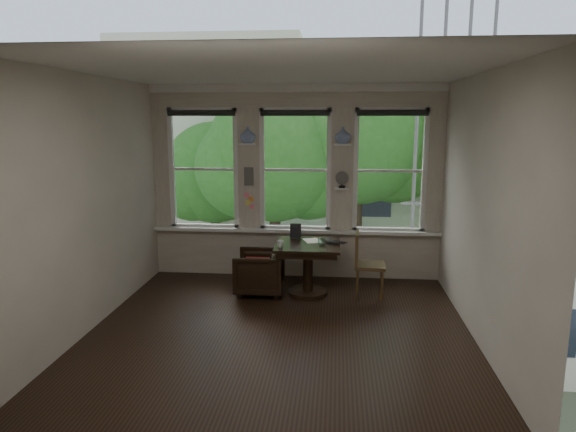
# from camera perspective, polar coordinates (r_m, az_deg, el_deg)

# --- Properties ---
(ground) EXTENTS (4.50, 4.50, 0.00)m
(ground) POSITION_cam_1_polar(r_m,az_deg,el_deg) (6.26, -0.94, -12.65)
(ground) COLOR black
(ground) RESTS_ON ground
(ceiling) EXTENTS (4.50, 4.50, 0.00)m
(ceiling) POSITION_cam_1_polar(r_m,az_deg,el_deg) (5.76, -1.04, 15.88)
(ceiling) COLOR silver
(ceiling) RESTS_ON ground
(wall_back) EXTENTS (4.50, 0.00, 4.50)m
(wall_back) POSITION_cam_1_polar(r_m,az_deg,el_deg) (8.04, 0.83, 3.73)
(wall_back) COLOR beige
(wall_back) RESTS_ON ground
(wall_front) EXTENTS (4.50, 0.00, 4.50)m
(wall_front) POSITION_cam_1_polar(r_m,az_deg,el_deg) (3.65, -5.00, -4.99)
(wall_front) COLOR beige
(wall_front) RESTS_ON ground
(wall_left) EXTENTS (0.00, 4.50, 4.50)m
(wall_left) POSITION_cam_1_polar(r_m,az_deg,el_deg) (6.47, -21.19, 1.27)
(wall_left) COLOR beige
(wall_left) RESTS_ON ground
(wall_right) EXTENTS (0.00, 4.50, 4.50)m
(wall_right) POSITION_cam_1_polar(r_m,az_deg,el_deg) (6.00, 20.87, 0.59)
(wall_right) COLOR beige
(wall_right) RESTS_ON ground
(window_left) EXTENTS (1.10, 0.12, 1.90)m
(window_left) POSITION_cam_1_polar(r_m,az_deg,el_deg) (8.26, -9.28, 5.18)
(window_left) COLOR white
(window_left) RESTS_ON ground
(window_center) EXTENTS (1.10, 0.12, 1.90)m
(window_center) POSITION_cam_1_polar(r_m,az_deg,el_deg) (8.02, 0.83, 5.15)
(window_center) COLOR white
(window_center) RESTS_ON ground
(window_right) EXTENTS (1.10, 0.12, 1.90)m
(window_right) POSITION_cam_1_polar(r_m,az_deg,el_deg) (8.03, 11.23, 4.95)
(window_right) COLOR white
(window_right) RESTS_ON ground
(shelf_left) EXTENTS (0.26, 0.16, 0.03)m
(shelf_left) POSITION_cam_1_polar(r_m,az_deg,el_deg) (7.98, -4.47, 7.97)
(shelf_left) COLOR white
(shelf_left) RESTS_ON ground
(shelf_right) EXTENTS (0.26, 0.16, 0.03)m
(shelf_right) POSITION_cam_1_polar(r_m,az_deg,el_deg) (7.86, 6.10, 7.90)
(shelf_right) COLOR white
(shelf_right) RESTS_ON ground
(intercom) EXTENTS (0.14, 0.06, 0.28)m
(intercom) POSITION_cam_1_polar(r_m,az_deg,el_deg) (8.05, -4.38, 4.43)
(intercom) COLOR #59544F
(intercom) RESTS_ON ground
(sticky_notes) EXTENTS (0.16, 0.01, 0.24)m
(sticky_notes) POSITION_cam_1_polar(r_m,az_deg,el_deg) (8.10, -4.34, 1.97)
(sticky_notes) COLOR pink
(sticky_notes) RESTS_ON ground
(desk_fan) EXTENTS (0.20, 0.20, 0.24)m
(desk_fan) POSITION_cam_1_polar(r_m,az_deg,el_deg) (7.89, 6.02, 3.76)
(desk_fan) COLOR #59544F
(desk_fan) RESTS_ON ground
(vase_left) EXTENTS (0.24, 0.24, 0.25)m
(vase_left) POSITION_cam_1_polar(r_m,az_deg,el_deg) (7.98, -4.48, 8.97)
(vase_left) COLOR white
(vase_left) RESTS_ON shelf_left
(vase_right) EXTENTS (0.24, 0.24, 0.25)m
(vase_right) POSITION_cam_1_polar(r_m,az_deg,el_deg) (7.86, 6.12, 8.92)
(vase_right) COLOR white
(vase_right) RESTS_ON shelf_right
(table) EXTENTS (0.90, 0.90, 0.75)m
(table) POSITION_cam_1_polar(r_m,az_deg,el_deg) (7.35, 2.23, -5.93)
(table) COLOR black
(table) RESTS_ON ground
(armchair_left) EXTENTS (0.70, 0.68, 0.63)m
(armchair_left) POSITION_cam_1_polar(r_m,az_deg,el_deg) (7.43, -3.23, -6.26)
(armchair_left) COLOR black
(armchair_left) RESTS_ON ground
(cushion_red) EXTENTS (0.45, 0.45, 0.06)m
(cushion_red) POSITION_cam_1_polar(r_m,az_deg,el_deg) (7.39, -3.24, -5.24)
(cushion_red) COLOR maroon
(cushion_red) RESTS_ON armchair_left
(side_chair_right) EXTENTS (0.44, 0.44, 0.92)m
(side_chair_right) POSITION_cam_1_polar(r_m,az_deg,el_deg) (7.34, 9.11, -5.38)
(side_chair_right) COLOR #402C17
(side_chair_right) RESTS_ON ground
(laptop) EXTENTS (0.40, 0.37, 0.03)m
(laptop) POSITION_cam_1_polar(r_m,az_deg,el_deg) (7.26, 5.09, -3.00)
(laptop) COLOR black
(laptop) RESTS_ON table
(mug) EXTENTS (0.12, 0.12, 0.09)m
(mug) POSITION_cam_1_polar(r_m,az_deg,el_deg) (7.04, -0.87, -3.13)
(mug) COLOR white
(mug) RESTS_ON table
(drinking_glass) EXTENTS (0.14, 0.14, 0.09)m
(drinking_glass) POSITION_cam_1_polar(r_m,az_deg,el_deg) (7.17, 3.81, -2.89)
(drinking_glass) COLOR white
(drinking_glass) RESTS_ON table
(tablet) EXTENTS (0.16, 0.08, 0.22)m
(tablet) POSITION_cam_1_polar(r_m,az_deg,el_deg) (7.54, 0.85, -1.68)
(tablet) COLOR black
(tablet) RESTS_ON table
(papers) EXTENTS (0.30, 0.35, 0.00)m
(papers) POSITION_cam_1_polar(r_m,az_deg,el_deg) (7.42, 2.71, -2.75)
(papers) COLOR silver
(papers) RESTS_ON table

